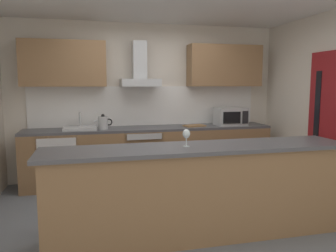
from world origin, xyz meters
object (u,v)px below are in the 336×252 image
(refrigerator, at_px, (59,161))
(kettle, at_px, (103,123))
(oven, at_px, (142,155))
(microwave, at_px, (231,116))
(range_hood, at_px, (140,72))
(chopping_board, at_px, (194,126))
(wine_glass, at_px, (186,134))
(sink, at_px, (80,128))

(refrigerator, height_order, kettle, kettle)
(oven, bearing_deg, refrigerator, -179.88)
(microwave, distance_m, range_hood, 1.71)
(chopping_board, bearing_deg, wine_glass, -110.22)
(oven, relative_size, sink, 1.60)
(microwave, xyz_separation_m, kettle, (-2.14, -0.01, -0.04))
(refrigerator, relative_size, sink, 1.70)
(oven, xyz_separation_m, chopping_board, (0.88, -0.02, 0.45))
(microwave, xyz_separation_m, chopping_board, (-0.65, 0.00, -0.14))
(oven, distance_m, sink, 1.07)
(wine_glass, bearing_deg, oven, 93.53)
(kettle, xyz_separation_m, wine_glass, (0.73, -2.04, 0.09))
(sink, relative_size, range_hood, 0.69)
(refrigerator, bearing_deg, wine_glass, -55.67)
(kettle, xyz_separation_m, range_hood, (0.61, 0.16, 0.78))
(microwave, height_order, wine_glass, microwave)
(sink, distance_m, range_hood, 1.29)
(sink, relative_size, kettle, 1.73)
(microwave, bearing_deg, sink, 179.10)
(range_hood, bearing_deg, wine_glass, -86.67)
(oven, relative_size, refrigerator, 0.94)
(kettle, bearing_deg, chopping_board, 0.38)
(sink, xyz_separation_m, chopping_board, (1.84, -0.03, -0.02))
(sink, relative_size, wine_glass, 2.81)
(refrigerator, relative_size, microwave, 1.70)
(microwave, xyz_separation_m, range_hood, (-1.53, 0.16, 0.74))
(range_hood, height_order, wine_glass, range_hood)
(refrigerator, xyz_separation_m, range_hood, (1.29, 0.13, 1.36))
(oven, distance_m, kettle, 0.82)
(oven, xyz_separation_m, kettle, (-0.61, -0.03, 0.55))
(refrigerator, bearing_deg, kettle, -2.61)
(refrigerator, relative_size, chopping_board, 2.50)
(oven, bearing_deg, kettle, -176.82)
(microwave, distance_m, sink, 2.49)
(refrigerator, height_order, microwave, microwave)
(microwave, relative_size, wine_glass, 2.81)
(sink, xyz_separation_m, wine_glass, (1.09, -2.08, 0.17))
(sink, height_order, wine_glass, sink)
(range_hood, bearing_deg, sink, -172.94)
(refrigerator, distance_m, chopping_board, 2.22)
(microwave, relative_size, range_hood, 0.69)
(sink, xyz_separation_m, kettle, (0.35, -0.04, 0.08))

